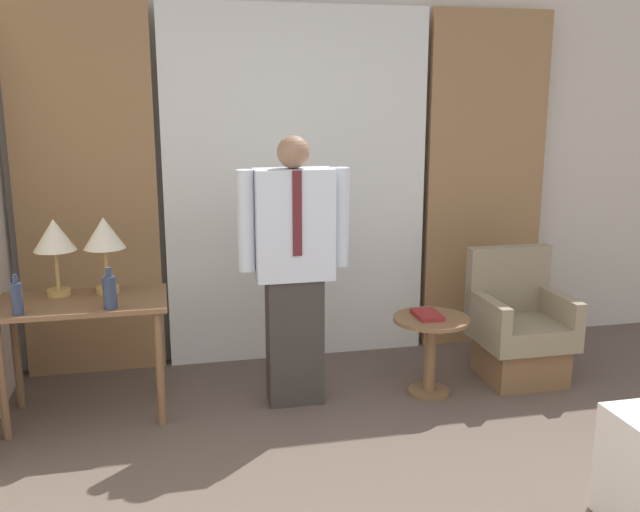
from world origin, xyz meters
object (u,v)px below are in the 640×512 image
at_px(desk, 83,320).
at_px(bottle_by_lamp, 17,298).
at_px(table_lamp_right, 104,237).
at_px(book, 427,315).
at_px(side_table, 431,342).
at_px(table_lamp_left, 54,239).
at_px(person, 294,263).
at_px(bottle_near_edge, 110,292).
at_px(armchair, 519,332).

height_order(desk, bottle_by_lamp, bottle_by_lamp).
distance_m(table_lamp_right, bottle_by_lamp, 0.65).
bearing_deg(table_lamp_right, desk, -136.01).
bearing_deg(book, bottle_by_lamp, -177.86).
bearing_deg(side_table, table_lamp_left, 173.01).
bearing_deg(side_table, person, 175.76).
bearing_deg(table_lamp_left, bottle_by_lamp, -115.59).
distance_m(bottle_near_edge, armchair, 2.77).
height_order(table_lamp_left, person, person).
bearing_deg(side_table, book, 146.04).
bearing_deg(armchair, side_table, -170.02).
relative_size(table_lamp_left, person, 0.28).
bearing_deg(bottle_near_edge, person, 7.08).
relative_size(person, armchair, 1.90).
bearing_deg(person, table_lamp_left, 171.30).
bearing_deg(person, book, -3.27).
relative_size(bottle_near_edge, side_table, 0.46).
height_order(side_table, book, book).
bearing_deg(table_lamp_right, table_lamp_left, 180.00).
distance_m(table_lamp_right, bottle_near_edge, 0.44).
bearing_deg(table_lamp_right, bottle_near_edge, -83.99).
height_order(person, armchair, person).
height_order(bottle_by_lamp, side_table, bottle_by_lamp).
xyz_separation_m(bottle_near_edge, side_table, (2.01, 0.07, -0.49)).
xyz_separation_m(table_lamp_right, armchair, (2.76, -0.16, -0.77)).
height_order(person, book, person).
bearing_deg(bottle_near_edge, desk, 130.10).
height_order(desk, armchair, armchair).
height_order(table_lamp_right, armchair, table_lamp_right).
distance_m(desk, table_lamp_right, 0.52).
xyz_separation_m(table_lamp_right, book, (2.03, -0.27, -0.56)).
distance_m(table_lamp_left, bottle_by_lamp, 0.48).
distance_m(bottle_by_lamp, side_table, 2.56).
height_order(bottle_by_lamp, armchair, bottle_by_lamp).
bearing_deg(bottle_near_edge, side_table, 2.01).
bearing_deg(bottle_near_edge, bottle_by_lamp, -179.34).
bearing_deg(side_table, table_lamp_right, 172.03).
height_order(desk, table_lamp_right, table_lamp_right).
xyz_separation_m(table_lamp_left, armchair, (3.05, -0.16, -0.77)).
xyz_separation_m(desk, bottle_by_lamp, (-0.32, -0.22, 0.22)).
relative_size(bottle_by_lamp, book, 1.01).
xyz_separation_m(bottle_by_lamp, armchair, (3.22, 0.20, -0.51)).
bearing_deg(table_lamp_left, desk, -43.99).
height_order(table_lamp_right, bottle_by_lamp, table_lamp_right).
xyz_separation_m(person, book, (0.88, -0.05, -0.38)).
relative_size(table_lamp_right, bottle_by_lamp, 2.03).
bearing_deg(bottle_near_edge, table_lamp_right, 96.01).
bearing_deg(table_lamp_left, side_table, -6.99).
xyz_separation_m(bottle_near_edge, bottle_by_lamp, (-0.50, -0.01, -0.00)).
xyz_separation_m(table_lamp_left, person, (1.44, -0.22, -0.18)).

